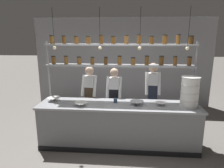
{
  "coord_description": "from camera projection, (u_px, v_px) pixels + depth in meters",
  "views": [
    {
      "loc": [
        0.18,
        -3.9,
        2.28
      ],
      "look_at": [
        -0.15,
        0.2,
        1.3
      ],
      "focal_mm": 32.0,
      "sensor_mm": 36.0,
      "label": 1
    }
  ],
  "objects": [
    {
      "name": "ground_plane",
      "position": [
        118.0,
        144.0,
        4.32
      ],
      "size": [
        40.0,
        40.0,
        0.0
      ],
      "primitive_type": "plane",
      "color": "slate"
    },
    {
      "name": "back_wall",
      "position": [
        123.0,
        63.0,
        6.54
      ],
      "size": [
        5.71,
        0.12,
        2.87
      ],
      "primitive_type": "cube",
      "color": "#939399",
      "rests_on": "ground_plane"
    },
    {
      "name": "prep_counter",
      "position": [
        118.0,
        125.0,
        4.22
      ],
      "size": [
        3.31,
        0.76,
        0.92
      ],
      "color": "gray",
      "rests_on": "ground_plane"
    },
    {
      "name": "spice_shelf_unit",
      "position": [
        120.0,
        57.0,
        4.21
      ],
      "size": [
        3.19,
        0.28,
        2.32
      ],
      "color": "#999BA0",
      "rests_on": "ground_plane"
    },
    {
      "name": "chef_left",
      "position": [
        90.0,
        95.0,
        4.82
      ],
      "size": [
        0.39,
        0.31,
        1.6
      ],
      "rotation": [
        0.0,
        0.0,
        -0.14
      ],
      "color": "black",
      "rests_on": "ground_plane"
    },
    {
      "name": "chef_center",
      "position": [
        114.0,
        96.0,
        4.73
      ],
      "size": [
        0.37,
        0.29,
        1.57
      ],
      "rotation": [
        0.0,
        0.0,
        -0.07
      ],
      "color": "black",
      "rests_on": "ground_plane"
    },
    {
      "name": "chef_right",
      "position": [
        152.0,
        93.0,
        4.78
      ],
      "size": [
        0.36,
        0.29,
        1.68
      ],
      "rotation": [
        0.0,
        0.0,
        -0.01
      ],
      "color": "black",
      "rests_on": "ground_plane"
    },
    {
      "name": "container_stack",
      "position": [
        190.0,
        92.0,
        3.91
      ],
      "size": [
        0.36,
        0.36,
        0.6
      ],
      "color": "white",
      "rests_on": "prep_counter"
    },
    {
      "name": "prep_bowl_near_left",
      "position": [
        54.0,
        99.0,
        4.32
      ],
      "size": [
        0.28,
        0.28,
        0.08
      ],
      "color": "silver",
      "rests_on": "prep_counter"
    },
    {
      "name": "prep_bowl_center_front",
      "position": [
        137.0,
        103.0,
        4.07
      ],
      "size": [
        0.28,
        0.28,
        0.08
      ],
      "color": "#B2B7BC",
      "rests_on": "prep_counter"
    },
    {
      "name": "prep_bowl_center_back",
      "position": [
        161.0,
        104.0,
        4.04
      ],
      "size": [
        0.22,
        0.22,
        0.06
      ],
      "color": "white",
      "rests_on": "prep_counter"
    },
    {
      "name": "prep_bowl_near_right",
      "position": [
        81.0,
        104.0,
        4.01
      ],
      "size": [
        0.27,
        0.27,
        0.07
      ],
      "color": "silver",
      "rests_on": "prep_counter"
    },
    {
      "name": "serving_cup_front",
      "position": [
        115.0,
        101.0,
        4.2
      ],
      "size": [
        0.08,
        0.08,
        0.09
      ],
      "color": "#334C70",
      "rests_on": "prep_counter"
    },
    {
      "name": "pendant_light_row",
      "position": [
        119.0,
        46.0,
        3.83
      ],
      "size": [
        2.64,
        0.07,
        0.79
      ],
      "color": "black"
    }
  ]
}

